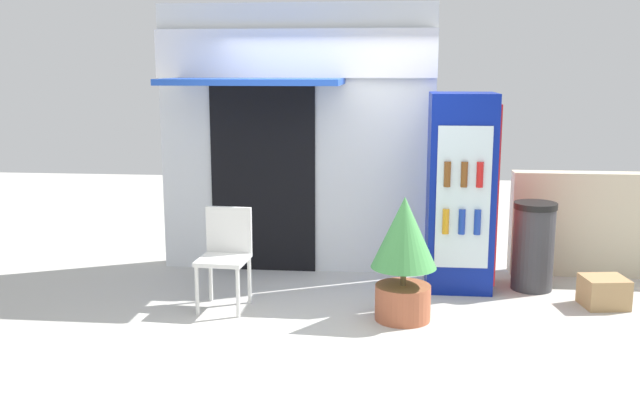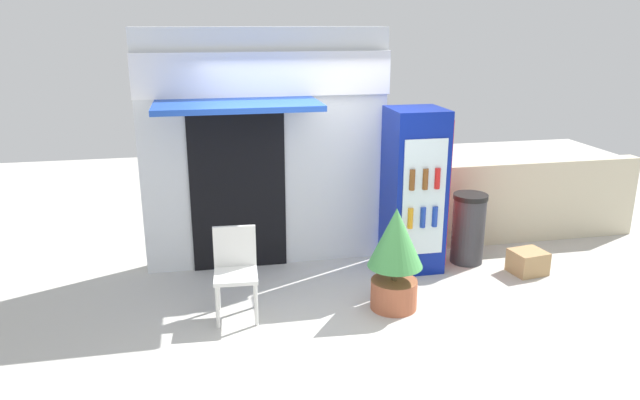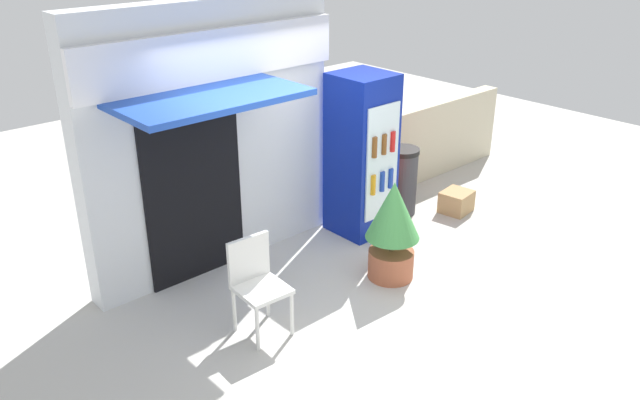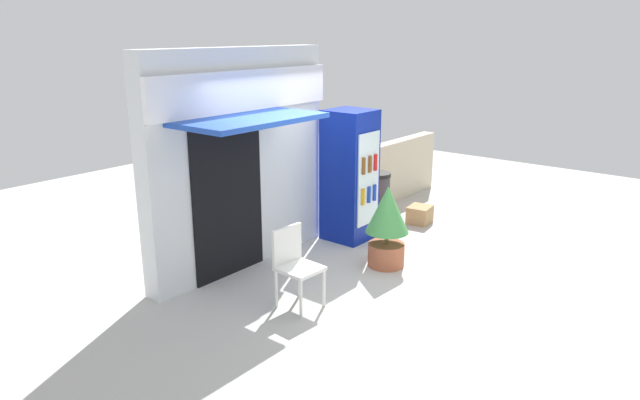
{
  "view_description": "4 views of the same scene",
  "coord_description": "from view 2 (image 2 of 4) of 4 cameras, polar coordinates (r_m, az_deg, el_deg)",
  "views": [
    {
      "loc": [
        0.53,
        -6.02,
        2.19
      ],
      "look_at": [
        -0.15,
        0.54,
        0.95
      ],
      "focal_mm": 39.86,
      "sensor_mm": 36.0,
      "label": 1
    },
    {
      "loc": [
        -1.27,
        -5.43,
        2.91
      ],
      "look_at": [
        -0.01,
        0.68,
        1.02
      ],
      "focal_mm": 33.39,
      "sensor_mm": 36.0,
      "label": 2
    },
    {
      "loc": [
        -3.92,
        -3.95,
        3.6
      ],
      "look_at": [
        0.24,
        0.67,
        0.8
      ],
      "focal_mm": 35.98,
      "sensor_mm": 36.0,
      "label": 3
    },
    {
      "loc": [
        -5.48,
        -3.82,
        3.03
      ],
      "look_at": [
        -0.18,
        0.46,
        1.02
      ],
      "focal_mm": 32.2,
      "sensor_mm": 36.0,
      "label": 4
    }
  ],
  "objects": [
    {
      "name": "potted_plant_near_shop",
      "position": [
        6.18,
        7.23,
        -5.04
      ],
      "size": [
        0.57,
        0.57,
        1.1
      ],
      "color": "#AD5B3D",
      "rests_on": "ground"
    },
    {
      "name": "ground",
      "position": [
        6.29,
        1.34,
        -10.72
      ],
      "size": [
        16.0,
        16.0,
        0.0
      ],
      "primitive_type": "plane",
      "color": "beige"
    },
    {
      "name": "storefront_building",
      "position": [
        7.13,
        -5.43,
        5.16
      ],
      "size": [
        2.93,
        1.21,
        2.84
      ],
      "color": "silver",
      "rests_on": "ground"
    },
    {
      "name": "plastic_chair",
      "position": [
        6.11,
        -8.11,
        -6.24
      ],
      "size": [
        0.46,
        0.47,
        0.92
      ],
      "color": "silver",
      "rests_on": "ground"
    },
    {
      "name": "stone_boundary_wall",
      "position": [
        8.65,
        20.19,
        -0.04
      ],
      "size": [
        2.85,
        0.23,
        1.11
      ],
      "primitive_type": "cube",
      "color": "beige",
      "rests_on": "ground"
    },
    {
      "name": "drink_cooler",
      "position": [
        7.16,
        9.03,
        0.94
      ],
      "size": [
        0.65,
        0.71,
        1.95
      ],
      "color": "navy",
      "rests_on": "ground"
    },
    {
      "name": "trash_bin",
      "position": [
        7.59,
        14.03,
        -2.64
      ],
      "size": [
        0.42,
        0.42,
        0.88
      ],
      "color": "#38383D",
      "rests_on": "ground"
    },
    {
      "name": "cardboard_box",
      "position": [
        7.57,
        19.29,
        -5.62
      ],
      "size": [
        0.43,
        0.4,
        0.28
      ],
      "primitive_type": "cube",
      "rotation": [
        0.0,
        0.0,
        0.15
      ],
      "color": "tan",
      "rests_on": "ground"
    }
  ]
}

